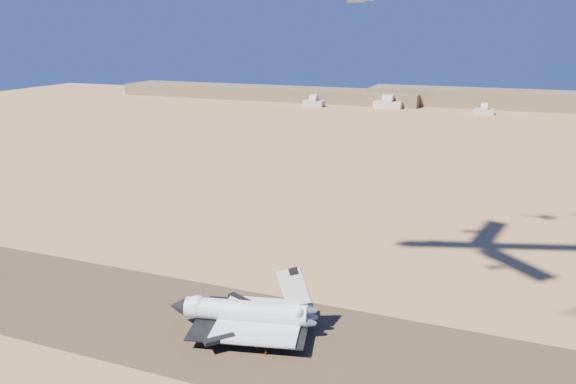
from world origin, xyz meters
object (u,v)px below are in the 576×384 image
(crew_a, at_px, (263,346))
(crew_c, at_px, (266,352))
(shuttle, at_px, (245,314))
(crew_b, at_px, (257,347))

(crew_a, height_order, crew_c, crew_c)
(crew_a, bearing_deg, crew_c, -128.97)
(crew_c, bearing_deg, crew_a, -31.25)
(shuttle, bearing_deg, crew_a, -50.25)
(crew_a, relative_size, crew_c, 0.94)
(crew_b, bearing_deg, shuttle, 15.71)
(crew_a, distance_m, crew_b, 1.62)
(crew_a, bearing_deg, crew_b, 142.46)
(crew_a, xyz_separation_m, crew_c, (1.78, -2.59, 0.06))
(crew_b, bearing_deg, crew_c, -146.45)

